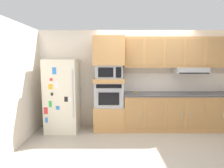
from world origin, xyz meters
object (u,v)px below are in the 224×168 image
Objects in this scene: refrigerator at (62,95)px; screwdriver at (135,93)px; built_in_oven at (109,94)px; microwave at (108,72)px.

screwdriver is (1.81, 0.05, 0.05)m from refrigerator.
microwave is (0.00, -0.00, 0.56)m from built_in_oven.
refrigerator is at bearing -176.60° from built_in_oven.
refrigerator is 1.81m from screwdriver.
refrigerator is 1.14m from built_in_oven.
built_in_oven is 4.23× the size of screwdriver.
microwave is 0.85m from screwdriver.
refrigerator is at bearing -178.48° from screwdriver.
screwdriver is at bearing -1.73° from microwave.
built_in_oven is 0.67m from screwdriver.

